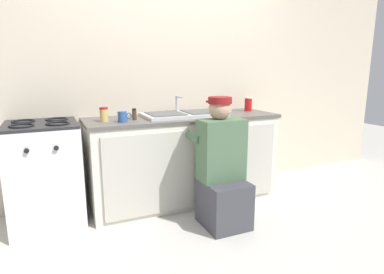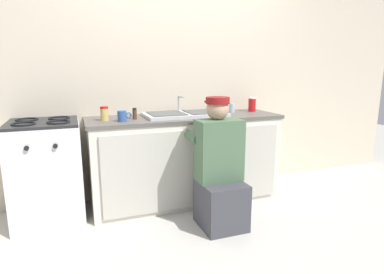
{
  "view_description": "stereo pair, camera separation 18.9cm",
  "coord_description": "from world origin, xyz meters",
  "px_view_note": "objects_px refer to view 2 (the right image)",
  "views": [
    {
      "loc": [
        -1.22,
        -2.61,
        1.33
      ],
      "look_at": [
        0.0,
        0.1,
        0.7
      ],
      "focal_mm": 30.0,
      "sensor_mm": 36.0,
      "label": 1
    },
    {
      "loc": [
        -1.04,
        -2.68,
        1.33
      ],
      "look_at": [
        0.0,
        0.1,
        0.7
      ],
      "focal_mm": 30.0,
      "sensor_mm": 36.0,
      "label": 2
    }
  ],
  "objects_px": {
    "coffee_mug": "(122,116)",
    "water_glass": "(232,108)",
    "sink_double_basin": "(185,114)",
    "condiment_jar": "(104,114)",
    "soda_cup_red": "(252,105)",
    "plumber_person": "(219,174)",
    "stove_range": "(47,171)",
    "spice_bottle_pepper": "(135,114)"
  },
  "relations": [
    {
      "from": "condiment_jar",
      "to": "coffee_mug",
      "type": "xyz_separation_m",
      "value": [
        0.14,
        -0.1,
        -0.02
      ]
    },
    {
      "from": "coffee_mug",
      "to": "condiment_jar",
      "type": "bearing_deg",
      "value": 145.67
    },
    {
      "from": "sink_double_basin",
      "to": "soda_cup_red",
      "type": "bearing_deg",
      "value": 4.64
    },
    {
      "from": "plumber_person",
      "to": "condiment_jar",
      "type": "height_order",
      "value": "plumber_person"
    },
    {
      "from": "stove_range",
      "to": "condiment_jar",
      "type": "relative_size",
      "value": 7.08
    },
    {
      "from": "stove_range",
      "to": "coffee_mug",
      "type": "height_order",
      "value": "coffee_mug"
    },
    {
      "from": "water_glass",
      "to": "coffee_mug",
      "type": "height_order",
      "value": "water_glass"
    },
    {
      "from": "condiment_jar",
      "to": "spice_bottle_pepper",
      "type": "bearing_deg",
      "value": -2.13
    },
    {
      "from": "sink_double_basin",
      "to": "condiment_jar",
      "type": "bearing_deg",
      "value": -177.5
    },
    {
      "from": "water_glass",
      "to": "condiment_jar",
      "type": "distance_m",
      "value": 1.33
    },
    {
      "from": "sink_double_basin",
      "to": "plumber_person",
      "type": "height_order",
      "value": "plumber_person"
    },
    {
      "from": "soda_cup_red",
      "to": "coffee_mug",
      "type": "distance_m",
      "value": 1.45
    },
    {
      "from": "sink_double_basin",
      "to": "soda_cup_red",
      "type": "relative_size",
      "value": 5.26
    },
    {
      "from": "plumber_person",
      "to": "spice_bottle_pepper",
      "type": "bearing_deg",
      "value": 135.26
    },
    {
      "from": "condiment_jar",
      "to": "soda_cup_red",
      "type": "xyz_separation_m",
      "value": [
        1.58,
        0.1,
        0.01
      ]
    },
    {
      "from": "plumber_person",
      "to": "soda_cup_red",
      "type": "height_order",
      "value": "plumber_person"
    },
    {
      "from": "plumber_person",
      "to": "coffee_mug",
      "type": "bearing_deg",
      "value": 145.2
    },
    {
      "from": "sink_double_basin",
      "to": "water_glass",
      "type": "relative_size",
      "value": 8.0
    },
    {
      "from": "stove_range",
      "to": "soda_cup_red",
      "type": "bearing_deg",
      "value": 1.84
    },
    {
      "from": "sink_double_basin",
      "to": "plumber_person",
      "type": "distance_m",
      "value": 0.77
    },
    {
      "from": "soda_cup_red",
      "to": "coffee_mug",
      "type": "relative_size",
      "value": 1.21
    },
    {
      "from": "water_glass",
      "to": "condiment_jar",
      "type": "xyz_separation_m",
      "value": [
        -1.33,
        -0.09,
        0.01
      ]
    },
    {
      "from": "plumber_person",
      "to": "water_glass",
      "type": "distance_m",
      "value": 0.96
    },
    {
      "from": "coffee_mug",
      "to": "plumber_person",
      "type": "bearing_deg",
      "value": -34.8
    },
    {
      "from": "stove_range",
      "to": "soda_cup_red",
      "type": "distance_m",
      "value": 2.15
    },
    {
      "from": "condiment_jar",
      "to": "stove_range",
      "type": "bearing_deg",
      "value": 176.47
    },
    {
      "from": "water_glass",
      "to": "soda_cup_red",
      "type": "xyz_separation_m",
      "value": [
        0.25,
        0.0,
        0.03
      ]
    },
    {
      "from": "condiment_jar",
      "to": "soda_cup_red",
      "type": "height_order",
      "value": "soda_cup_red"
    },
    {
      "from": "water_glass",
      "to": "condiment_jar",
      "type": "height_order",
      "value": "condiment_jar"
    },
    {
      "from": "stove_range",
      "to": "soda_cup_red",
      "type": "relative_size",
      "value": 5.96
    },
    {
      "from": "plumber_person",
      "to": "water_glass",
      "type": "bearing_deg",
      "value": 56.16
    },
    {
      "from": "stove_range",
      "to": "plumber_person",
      "type": "distance_m",
      "value": 1.52
    },
    {
      "from": "sink_double_basin",
      "to": "coffee_mug",
      "type": "relative_size",
      "value": 6.35
    },
    {
      "from": "plumber_person",
      "to": "coffee_mug",
      "type": "relative_size",
      "value": 8.76
    },
    {
      "from": "plumber_person",
      "to": "soda_cup_red",
      "type": "xyz_separation_m",
      "value": [
        0.71,
        0.7,
        0.49
      ]
    },
    {
      "from": "sink_double_basin",
      "to": "coffee_mug",
      "type": "xyz_separation_m",
      "value": [
        -0.63,
        -0.13,
        0.03
      ]
    },
    {
      "from": "water_glass",
      "to": "soda_cup_red",
      "type": "bearing_deg",
      "value": 1.05
    },
    {
      "from": "coffee_mug",
      "to": "water_glass",
      "type": "bearing_deg",
      "value": 9.24
    },
    {
      "from": "stove_range",
      "to": "plumber_person",
      "type": "xyz_separation_m",
      "value": [
        1.38,
        -0.63,
        0.01
      ]
    },
    {
      "from": "sink_double_basin",
      "to": "condiment_jar",
      "type": "distance_m",
      "value": 0.78
    },
    {
      "from": "sink_double_basin",
      "to": "spice_bottle_pepper",
      "type": "bearing_deg",
      "value": -175.04
    },
    {
      "from": "plumber_person",
      "to": "water_glass",
      "type": "height_order",
      "value": "plumber_person"
    }
  ]
}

